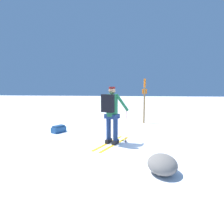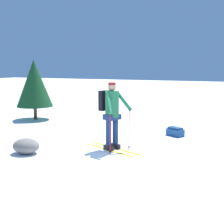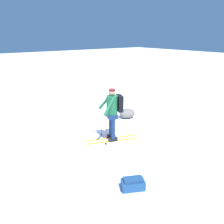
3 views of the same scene
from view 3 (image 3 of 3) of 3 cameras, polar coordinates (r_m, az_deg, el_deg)
The scene contains 4 objects.
ground_plane at distance 7.99m, azimuth -5.80°, elevation -6.05°, with size 80.00×80.00×0.00m, color white.
skier at distance 7.23m, azimuth 0.22°, elevation 0.32°, with size 1.81×1.02×1.80m.
dropped_backpack at distance 5.42m, azimuth 5.49°, elevation -18.19°, with size 0.61×0.51×0.28m.
rock_boulder at distance 9.55m, azimuth 4.00°, elevation -0.32°, with size 0.71×0.61×0.39m, color slate.
Camera 3 is at (-3.64, -6.21, 3.46)m, focal length 35.00 mm.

